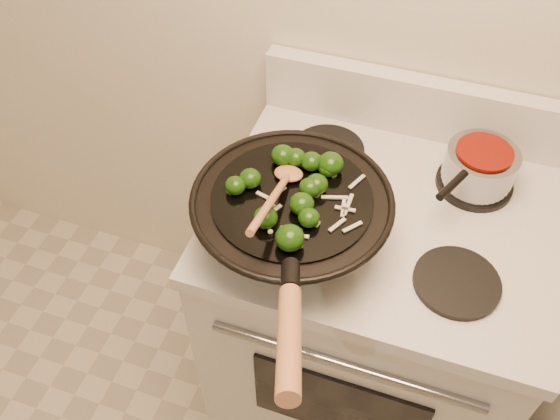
% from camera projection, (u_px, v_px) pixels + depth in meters
% --- Properties ---
extents(stove, '(0.78, 0.67, 1.08)m').
position_uv_depth(stove, '(365.00, 314.00, 1.70)').
color(stove, silver).
rests_on(stove, ground).
extents(wok, '(0.42, 0.68, 0.27)m').
position_uv_depth(wok, '(292.00, 217.00, 1.24)').
color(wok, black).
rests_on(wok, stove).
extents(stirfry, '(0.29, 0.28, 0.05)m').
position_uv_depth(stirfry, '(295.00, 187.00, 1.19)').
color(stirfry, '#133708').
rests_on(stirfry, wok).
extents(wooden_spoon, '(0.06, 0.27, 0.11)m').
position_uv_depth(wooden_spoon, '(279.00, 189.00, 1.16)').
color(wooden_spoon, '#A36740').
rests_on(wooden_spoon, wok).
extents(saucepan, '(0.17, 0.25, 0.10)m').
position_uv_depth(saucepan, '(479.00, 167.00, 1.37)').
color(saucepan, gray).
rests_on(saucepan, stove).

